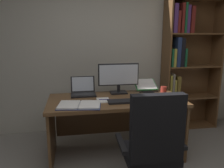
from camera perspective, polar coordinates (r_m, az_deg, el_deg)
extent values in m
cube|color=beige|center=(3.63, -0.45, 8.56)|extent=(5.03, 0.12, 2.56)
cube|color=brown|center=(2.79, 0.97, -4.18)|extent=(1.66, 0.78, 0.04)
cube|color=brown|center=(2.89, -15.04, -11.95)|extent=(0.03, 0.72, 0.71)
cube|color=brown|center=(3.16, 15.45, -9.83)|extent=(0.03, 0.72, 0.71)
cube|color=brown|center=(3.24, -0.28, -8.10)|extent=(1.54, 0.03, 0.50)
cube|color=brown|center=(3.66, 13.45, 4.29)|extent=(0.02, 0.33, 2.06)
cube|color=brown|center=(4.08, 24.91, 4.30)|extent=(0.02, 0.33, 2.06)
cube|color=brown|center=(3.99, 18.39, 4.65)|extent=(0.91, 0.01, 2.06)
cube|color=brown|center=(4.11, 18.45, -9.88)|extent=(0.86, 0.31, 0.02)
cube|color=maroon|center=(3.85, 13.81, -7.74)|extent=(0.05, 0.26, 0.40)
cube|color=navy|center=(3.86, 14.75, -7.83)|extent=(0.05, 0.22, 0.39)
cube|color=gray|center=(3.91, 15.58, -8.38)|extent=(0.04, 0.22, 0.30)
cube|color=brown|center=(3.95, 18.96, -3.02)|extent=(0.86, 0.31, 0.02)
cube|color=gold|center=(3.69, 14.19, -0.61)|extent=(0.03, 0.22, 0.37)
cube|color=gray|center=(3.71, 14.77, -0.38)|extent=(0.03, 0.22, 0.40)
cube|color=gold|center=(3.73, 15.27, -1.12)|extent=(0.03, 0.21, 0.30)
cube|color=olive|center=(3.74, 16.11, -0.72)|extent=(0.05, 0.19, 0.35)
cube|color=brown|center=(3.85, 19.50, 4.31)|extent=(0.86, 0.31, 0.02)
cube|color=#195633|center=(3.60, 14.67, 6.49)|extent=(0.03, 0.18, 0.28)
cube|color=gold|center=(3.64, 15.09, 6.53)|extent=(0.04, 0.23, 0.28)
cube|color=navy|center=(3.64, 16.10, 7.82)|extent=(0.06, 0.20, 0.45)
cube|color=black|center=(3.70, 16.79, 7.75)|extent=(0.06, 0.26, 0.43)
cube|color=#195633|center=(3.70, 17.66, 6.50)|extent=(0.03, 0.20, 0.28)
cube|color=brown|center=(3.82, 20.06, 11.90)|extent=(0.86, 0.31, 0.02)
cube|color=#512D66|center=(3.62, 15.22, 15.70)|extent=(0.06, 0.24, 0.42)
cube|color=maroon|center=(3.63, 16.04, 14.85)|extent=(0.04, 0.22, 0.32)
cube|color=maroon|center=(3.66, 16.99, 15.65)|extent=(0.04, 0.21, 0.43)
cube|color=#195633|center=(3.67, 17.75, 15.64)|extent=(0.03, 0.18, 0.44)
cube|color=#512D66|center=(3.71, 18.11, 15.30)|extent=(0.04, 0.25, 0.40)
cube|color=maroon|center=(3.73, 19.24, 15.13)|extent=(0.06, 0.20, 0.39)
cube|color=black|center=(2.35, 9.34, -16.90)|extent=(0.51, 0.49, 0.07)
cube|color=black|center=(2.03, 11.43, -11.05)|extent=(0.48, 0.11, 0.62)
cube|color=black|center=(2.23, 2.35, -14.83)|extent=(0.06, 0.39, 0.04)
cube|color=black|center=(2.39, 16.05, -13.37)|extent=(0.06, 0.39, 0.04)
cube|color=black|center=(3.05, 1.66, -2.17)|extent=(0.22, 0.16, 0.02)
cylinder|color=black|center=(3.03, 1.67, -1.17)|extent=(0.04, 0.04, 0.09)
cube|color=black|center=(3.00, 1.66, 2.44)|extent=(0.55, 0.02, 0.29)
cube|color=silver|center=(2.98, 1.73, 2.38)|extent=(0.52, 0.00, 0.26)
cube|color=black|center=(2.95, -7.25, -2.73)|extent=(0.32, 0.22, 0.02)
cube|color=#2D2D30|center=(2.93, -7.24, -2.58)|extent=(0.27, 0.12, 0.00)
cube|color=black|center=(3.06, -7.44, 0.01)|extent=(0.32, 0.05, 0.21)
cube|color=silver|center=(3.05, -7.43, 0.01)|extent=(0.29, 0.04, 0.19)
cube|color=black|center=(2.65, 3.48, -4.39)|extent=(0.42, 0.15, 0.02)
ellipsoid|color=black|center=(2.73, 9.62, -3.86)|extent=(0.06, 0.10, 0.04)
cube|color=black|center=(3.14, 9.10, -1.98)|extent=(0.14, 0.12, 0.01)
cube|color=black|center=(3.09, 9.37, -1.97)|extent=(0.27, 0.01, 0.01)
cube|color=green|center=(3.23, 8.47, -0.13)|extent=(0.30, 0.24, 0.12)
cube|color=white|center=(3.22, 8.50, 0.01)|extent=(0.28, 0.21, 0.11)
cube|color=navy|center=(2.56, -10.94, -5.44)|extent=(0.28, 0.34, 0.01)
cube|color=navy|center=(2.53, -5.62, -5.48)|extent=(0.28, 0.34, 0.01)
cube|color=white|center=(2.56, -10.95, -5.18)|extent=(0.26, 0.32, 0.02)
cube|color=white|center=(2.53, -5.62, -5.22)|extent=(0.26, 0.32, 0.02)
cylinder|color=#B7B7BC|center=(2.54, -8.30, -5.29)|extent=(0.06, 0.28, 0.02)
cube|color=white|center=(2.71, -2.27, -4.14)|extent=(0.15, 0.21, 0.01)
cylinder|color=navy|center=(2.71, -1.85, -3.94)|extent=(0.14, 0.02, 0.01)
cylinder|color=maroon|center=(3.05, 12.96, -1.62)|extent=(0.08, 0.08, 0.11)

